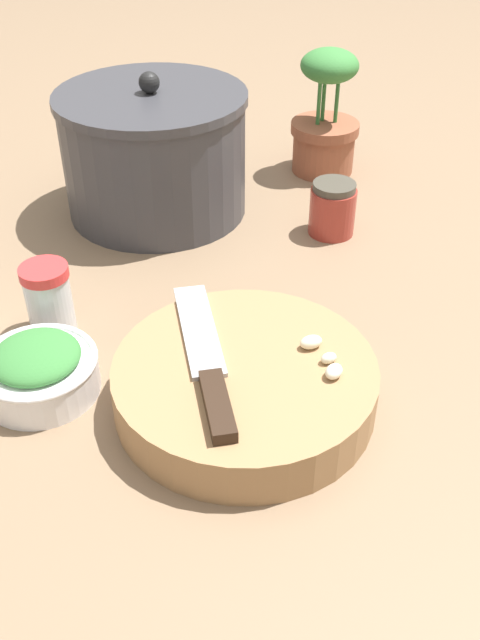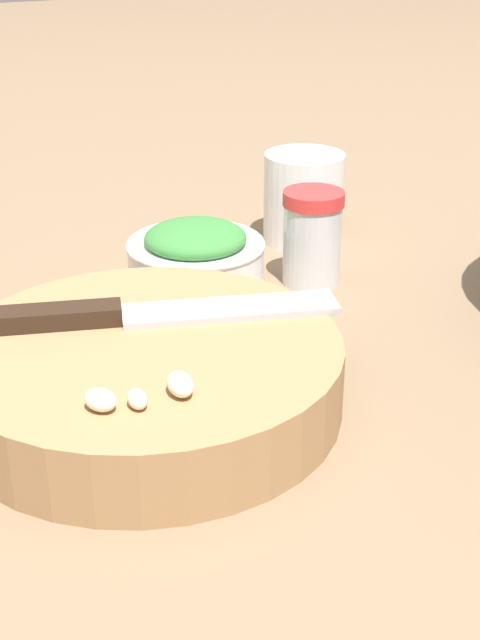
% 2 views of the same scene
% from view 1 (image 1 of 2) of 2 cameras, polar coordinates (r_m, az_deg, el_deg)
% --- Properties ---
extents(ground_plane, '(5.00, 5.00, 0.00)m').
position_cam_1_polar(ground_plane, '(0.79, -0.61, -2.09)').
color(ground_plane, '#7F664C').
extents(cutting_board, '(0.26, 0.26, 0.05)m').
position_cam_1_polar(cutting_board, '(0.71, 0.38, -5.17)').
color(cutting_board, '#9E754C').
rests_on(cutting_board, ground_plane).
extents(chef_knife, '(0.09, 0.23, 0.01)m').
position_cam_1_polar(chef_knife, '(0.69, -2.64, -3.51)').
color(chef_knife, black).
rests_on(chef_knife, cutting_board).
extents(garlic_cloves, '(0.03, 0.07, 0.01)m').
position_cam_1_polar(garlic_cloves, '(0.70, 6.63, -2.85)').
color(garlic_cloves, '#F3E8C5').
rests_on(garlic_cloves, cutting_board).
extents(herb_bowl, '(0.12, 0.12, 0.06)m').
position_cam_1_polar(herb_bowl, '(0.75, -15.82, -3.82)').
color(herb_bowl, white).
rests_on(herb_bowl, ground_plane).
extents(spice_jar, '(0.05, 0.05, 0.08)m').
position_cam_1_polar(spice_jar, '(0.82, -15.04, 1.63)').
color(spice_jar, silver).
rests_on(spice_jar, ground_plane).
extents(honey_jar, '(0.06, 0.06, 0.07)m').
position_cam_1_polar(honey_jar, '(0.99, 7.41, 8.82)').
color(honey_jar, '#9E3328').
rests_on(honey_jar, ground_plane).
extents(stock_pot, '(0.26, 0.26, 0.20)m').
position_cam_1_polar(stock_pot, '(1.03, -6.85, 13.08)').
color(stock_pot, '#38383D').
rests_on(stock_pot, ground_plane).
extents(potted_herb, '(0.11, 0.11, 0.19)m').
position_cam_1_polar(potted_herb, '(1.15, 6.85, 15.46)').
color(potted_herb, '#935138').
rests_on(potted_herb, ground_plane).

